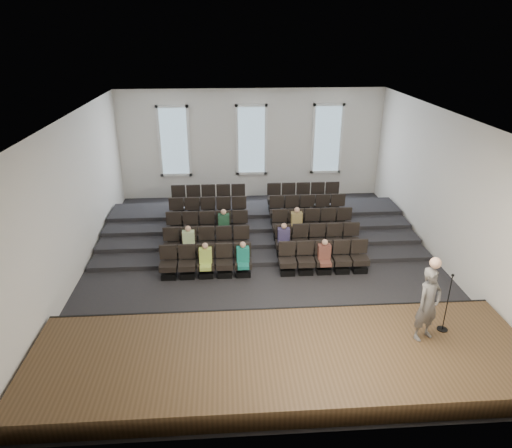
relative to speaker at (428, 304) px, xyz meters
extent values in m
plane|color=black|center=(-3.49, 4.79, -1.44)|extent=(14.00, 14.00, 0.00)
cube|color=white|center=(-3.49, 4.79, 3.57)|extent=(12.00, 14.00, 0.02)
cube|color=silver|center=(-3.49, 11.81, 1.06)|extent=(12.00, 0.04, 5.00)
cube|color=silver|center=(-3.49, -2.23, 1.06)|extent=(12.00, 0.04, 5.00)
cube|color=silver|center=(-9.51, 4.79, 1.06)|extent=(0.04, 14.00, 5.00)
cube|color=silver|center=(2.53, 4.79, 1.06)|extent=(0.04, 14.00, 5.00)
cube|color=#4B3520|center=(-3.49, -0.31, -1.19)|extent=(11.80, 3.60, 0.50)
cube|color=black|center=(-3.49, 1.46, -1.19)|extent=(11.80, 0.06, 0.52)
cube|color=black|center=(-3.49, 7.12, -1.37)|extent=(11.80, 4.80, 0.15)
cube|color=black|center=(-3.49, 7.64, -1.29)|extent=(11.80, 3.75, 0.30)
cube|color=black|center=(-3.49, 8.17, -1.22)|extent=(11.80, 2.70, 0.45)
cube|color=black|center=(-3.49, 8.69, -1.14)|extent=(11.80, 1.65, 0.60)
cube|color=black|center=(-6.62, 4.19, -1.34)|extent=(0.47, 0.43, 0.20)
cube|color=black|center=(-6.62, 4.19, -1.03)|extent=(0.55, 0.50, 0.19)
cube|color=black|center=(-6.62, 4.40, -0.62)|extent=(0.55, 0.08, 0.50)
cube|color=black|center=(-6.02, 4.19, -1.34)|extent=(0.47, 0.43, 0.20)
cube|color=black|center=(-6.02, 4.19, -1.03)|extent=(0.55, 0.50, 0.19)
cube|color=black|center=(-6.02, 4.40, -0.62)|extent=(0.55, 0.08, 0.50)
cube|color=black|center=(-5.42, 4.19, -1.34)|extent=(0.47, 0.43, 0.20)
cube|color=black|center=(-5.42, 4.19, -1.03)|extent=(0.55, 0.50, 0.19)
cube|color=black|center=(-5.42, 4.40, -0.62)|extent=(0.55, 0.08, 0.50)
cube|color=black|center=(-4.82, 4.19, -1.34)|extent=(0.47, 0.43, 0.20)
cube|color=black|center=(-4.82, 4.19, -1.03)|extent=(0.55, 0.50, 0.19)
cube|color=black|center=(-4.82, 4.40, -0.62)|extent=(0.55, 0.08, 0.50)
cube|color=black|center=(-4.22, 4.19, -1.34)|extent=(0.47, 0.43, 0.20)
cube|color=black|center=(-4.22, 4.19, -1.03)|extent=(0.55, 0.50, 0.19)
cube|color=black|center=(-4.22, 4.40, -0.62)|extent=(0.55, 0.08, 0.50)
cube|color=black|center=(-2.77, 4.19, -1.34)|extent=(0.47, 0.43, 0.20)
cube|color=black|center=(-2.77, 4.19, -1.03)|extent=(0.55, 0.50, 0.19)
cube|color=black|center=(-2.77, 4.40, -0.62)|extent=(0.55, 0.08, 0.50)
cube|color=black|center=(-2.17, 4.19, -1.34)|extent=(0.47, 0.43, 0.20)
cube|color=black|center=(-2.17, 4.19, -1.03)|extent=(0.55, 0.50, 0.19)
cube|color=black|center=(-2.17, 4.40, -0.62)|extent=(0.55, 0.08, 0.50)
cube|color=black|center=(-1.57, 4.19, -1.34)|extent=(0.47, 0.43, 0.20)
cube|color=black|center=(-1.57, 4.19, -1.03)|extent=(0.55, 0.50, 0.19)
cube|color=black|center=(-1.57, 4.40, -0.62)|extent=(0.55, 0.08, 0.50)
cube|color=black|center=(-0.97, 4.19, -1.34)|extent=(0.47, 0.43, 0.20)
cube|color=black|center=(-0.97, 4.19, -1.03)|extent=(0.55, 0.50, 0.19)
cube|color=black|center=(-0.97, 4.40, -0.62)|extent=(0.55, 0.08, 0.50)
cube|color=black|center=(-0.37, 4.19, -1.34)|extent=(0.47, 0.43, 0.20)
cube|color=black|center=(-0.37, 4.19, -1.03)|extent=(0.55, 0.50, 0.19)
cube|color=black|center=(-0.37, 4.40, -0.62)|extent=(0.55, 0.08, 0.50)
cube|color=black|center=(-6.62, 5.24, -1.19)|extent=(0.47, 0.43, 0.20)
cube|color=black|center=(-6.62, 5.24, -0.88)|extent=(0.55, 0.50, 0.19)
cube|color=black|center=(-6.62, 5.45, -0.47)|extent=(0.55, 0.08, 0.50)
cube|color=black|center=(-6.02, 5.24, -1.19)|extent=(0.47, 0.43, 0.20)
cube|color=black|center=(-6.02, 5.24, -0.88)|extent=(0.55, 0.50, 0.19)
cube|color=black|center=(-6.02, 5.45, -0.47)|extent=(0.55, 0.08, 0.50)
cube|color=black|center=(-5.42, 5.24, -1.19)|extent=(0.47, 0.43, 0.20)
cube|color=black|center=(-5.42, 5.24, -0.88)|extent=(0.55, 0.50, 0.19)
cube|color=black|center=(-5.42, 5.45, -0.47)|extent=(0.55, 0.08, 0.50)
cube|color=black|center=(-4.82, 5.24, -1.19)|extent=(0.47, 0.43, 0.20)
cube|color=black|center=(-4.82, 5.24, -0.88)|extent=(0.55, 0.50, 0.19)
cube|color=black|center=(-4.82, 5.45, -0.47)|extent=(0.55, 0.08, 0.50)
cube|color=black|center=(-4.22, 5.24, -1.19)|extent=(0.47, 0.43, 0.20)
cube|color=black|center=(-4.22, 5.24, -0.88)|extent=(0.55, 0.50, 0.19)
cube|color=black|center=(-4.22, 5.45, -0.47)|extent=(0.55, 0.08, 0.50)
cube|color=black|center=(-2.77, 5.24, -1.19)|extent=(0.47, 0.43, 0.20)
cube|color=black|center=(-2.77, 5.24, -0.88)|extent=(0.55, 0.50, 0.19)
cube|color=black|center=(-2.77, 5.45, -0.47)|extent=(0.55, 0.08, 0.50)
cube|color=black|center=(-2.17, 5.24, -1.19)|extent=(0.47, 0.43, 0.20)
cube|color=black|center=(-2.17, 5.24, -0.88)|extent=(0.55, 0.50, 0.19)
cube|color=black|center=(-2.17, 5.45, -0.47)|extent=(0.55, 0.08, 0.50)
cube|color=black|center=(-1.57, 5.24, -1.19)|extent=(0.47, 0.43, 0.20)
cube|color=black|center=(-1.57, 5.24, -0.88)|extent=(0.55, 0.50, 0.19)
cube|color=black|center=(-1.57, 5.45, -0.47)|extent=(0.55, 0.08, 0.50)
cube|color=black|center=(-0.97, 5.24, -1.19)|extent=(0.47, 0.43, 0.20)
cube|color=black|center=(-0.97, 5.24, -0.88)|extent=(0.55, 0.50, 0.19)
cube|color=black|center=(-0.97, 5.45, -0.47)|extent=(0.55, 0.08, 0.50)
cube|color=black|center=(-0.37, 5.24, -1.19)|extent=(0.47, 0.43, 0.20)
cube|color=black|center=(-0.37, 5.24, -0.88)|extent=(0.55, 0.50, 0.19)
cube|color=black|center=(-0.37, 5.45, -0.47)|extent=(0.55, 0.08, 0.50)
cube|color=black|center=(-6.62, 6.29, -1.04)|extent=(0.47, 0.42, 0.20)
cube|color=black|center=(-6.62, 6.29, -0.73)|extent=(0.55, 0.50, 0.19)
cube|color=black|center=(-6.62, 6.50, -0.32)|extent=(0.55, 0.08, 0.50)
cube|color=black|center=(-6.02, 6.29, -1.04)|extent=(0.47, 0.42, 0.20)
cube|color=black|center=(-6.02, 6.29, -0.73)|extent=(0.55, 0.50, 0.19)
cube|color=black|center=(-6.02, 6.50, -0.32)|extent=(0.55, 0.08, 0.50)
cube|color=black|center=(-5.42, 6.29, -1.04)|extent=(0.47, 0.42, 0.20)
cube|color=black|center=(-5.42, 6.29, -0.73)|extent=(0.55, 0.50, 0.19)
cube|color=black|center=(-5.42, 6.50, -0.32)|extent=(0.55, 0.08, 0.50)
cube|color=black|center=(-4.82, 6.29, -1.04)|extent=(0.47, 0.42, 0.20)
cube|color=black|center=(-4.82, 6.29, -0.73)|extent=(0.55, 0.50, 0.19)
cube|color=black|center=(-4.82, 6.50, -0.32)|extent=(0.55, 0.08, 0.50)
cube|color=black|center=(-4.22, 6.29, -1.04)|extent=(0.47, 0.42, 0.20)
cube|color=black|center=(-4.22, 6.29, -0.73)|extent=(0.55, 0.50, 0.19)
cube|color=black|center=(-4.22, 6.50, -0.32)|extent=(0.55, 0.08, 0.50)
cube|color=black|center=(-2.77, 6.29, -1.04)|extent=(0.47, 0.42, 0.20)
cube|color=black|center=(-2.77, 6.29, -0.73)|extent=(0.55, 0.50, 0.19)
cube|color=black|center=(-2.77, 6.50, -0.32)|extent=(0.55, 0.08, 0.50)
cube|color=black|center=(-2.17, 6.29, -1.04)|extent=(0.47, 0.42, 0.20)
cube|color=black|center=(-2.17, 6.29, -0.73)|extent=(0.55, 0.50, 0.19)
cube|color=black|center=(-2.17, 6.50, -0.32)|extent=(0.55, 0.08, 0.50)
cube|color=black|center=(-1.57, 6.29, -1.04)|extent=(0.47, 0.42, 0.20)
cube|color=black|center=(-1.57, 6.29, -0.73)|extent=(0.55, 0.50, 0.19)
cube|color=black|center=(-1.57, 6.50, -0.32)|extent=(0.55, 0.08, 0.50)
cube|color=black|center=(-0.97, 6.29, -1.04)|extent=(0.47, 0.42, 0.20)
cube|color=black|center=(-0.97, 6.29, -0.73)|extent=(0.55, 0.50, 0.19)
cube|color=black|center=(-0.97, 6.50, -0.32)|extent=(0.55, 0.08, 0.50)
cube|color=black|center=(-0.37, 6.29, -1.04)|extent=(0.47, 0.42, 0.20)
cube|color=black|center=(-0.37, 6.29, -0.73)|extent=(0.55, 0.50, 0.19)
cube|color=black|center=(-0.37, 6.50, -0.32)|extent=(0.55, 0.08, 0.50)
cube|color=black|center=(-6.62, 7.34, -0.89)|extent=(0.47, 0.42, 0.20)
cube|color=black|center=(-6.62, 7.34, -0.58)|extent=(0.55, 0.50, 0.19)
cube|color=black|center=(-6.62, 7.55, -0.17)|extent=(0.55, 0.08, 0.50)
cube|color=black|center=(-6.02, 7.34, -0.89)|extent=(0.47, 0.42, 0.20)
cube|color=black|center=(-6.02, 7.34, -0.58)|extent=(0.55, 0.50, 0.19)
cube|color=black|center=(-6.02, 7.55, -0.17)|extent=(0.55, 0.08, 0.50)
cube|color=black|center=(-5.42, 7.34, -0.89)|extent=(0.47, 0.42, 0.20)
cube|color=black|center=(-5.42, 7.34, -0.58)|extent=(0.55, 0.50, 0.19)
cube|color=black|center=(-5.42, 7.55, -0.17)|extent=(0.55, 0.08, 0.50)
cube|color=black|center=(-4.82, 7.34, -0.89)|extent=(0.47, 0.42, 0.20)
cube|color=black|center=(-4.82, 7.34, -0.58)|extent=(0.55, 0.50, 0.19)
cube|color=black|center=(-4.82, 7.55, -0.17)|extent=(0.55, 0.08, 0.50)
cube|color=black|center=(-4.22, 7.34, -0.89)|extent=(0.47, 0.42, 0.20)
cube|color=black|center=(-4.22, 7.34, -0.58)|extent=(0.55, 0.50, 0.19)
cube|color=black|center=(-4.22, 7.55, -0.17)|extent=(0.55, 0.08, 0.50)
cube|color=black|center=(-2.77, 7.34, -0.89)|extent=(0.47, 0.42, 0.20)
cube|color=black|center=(-2.77, 7.34, -0.58)|extent=(0.55, 0.50, 0.19)
cube|color=black|center=(-2.77, 7.55, -0.17)|extent=(0.55, 0.08, 0.50)
cube|color=black|center=(-2.17, 7.34, -0.89)|extent=(0.47, 0.42, 0.20)
cube|color=black|center=(-2.17, 7.34, -0.58)|extent=(0.55, 0.50, 0.19)
cube|color=black|center=(-2.17, 7.55, -0.17)|extent=(0.55, 0.08, 0.50)
cube|color=black|center=(-1.57, 7.34, -0.89)|extent=(0.47, 0.42, 0.20)
cube|color=black|center=(-1.57, 7.34, -0.58)|extent=(0.55, 0.50, 0.19)
cube|color=black|center=(-1.57, 7.55, -0.17)|extent=(0.55, 0.08, 0.50)
cube|color=black|center=(-0.97, 7.34, -0.89)|extent=(0.47, 0.42, 0.20)
cube|color=black|center=(-0.97, 7.34, -0.58)|extent=(0.55, 0.50, 0.19)
cube|color=black|center=(-0.97, 7.55, -0.17)|extent=(0.55, 0.08, 0.50)
cube|color=black|center=(-0.37, 7.34, -0.89)|extent=(0.47, 0.42, 0.20)
cube|color=black|center=(-0.37, 7.34, -0.58)|extent=(0.55, 0.50, 0.19)
cube|color=black|center=(-0.37, 7.55, -0.17)|extent=(0.55, 0.08, 0.50)
cube|color=black|center=(-6.62, 8.39, -0.74)|extent=(0.47, 0.42, 0.20)
cube|color=black|center=(-6.62, 8.39, -0.43)|extent=(0.55, 0.50, 0.19)
cube|color=black|center=(-6.62, 8.60, -0.02)|extent=(0.55, 0.08, 0.50)
cube|color=black|center=(-6.02, 8.39, -0.74)|extent=(0.47, 0.42, 0.20)
cube|color=black|center=(-6.02, 8.39, -0.43)|extent=(0.55, 0.50, 0.19)
cube|color=black|center=(-6.02, 8.60, -0.02)|extent=(0.55, 0.08, 0.50)
cube|color=black|center=(-5.42, 8.39, -0.74)|extent=(0.47, 0.42, 0.20)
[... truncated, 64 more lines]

